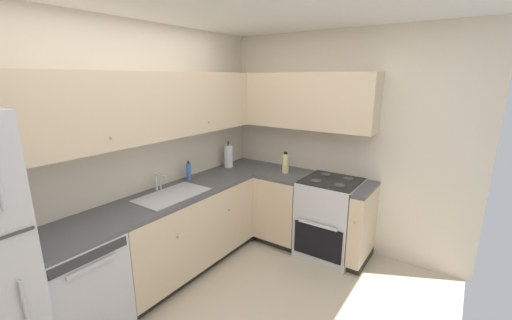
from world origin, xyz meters
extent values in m
cube|color=beige|center=(0.00, 1.43, 1.26)|extent=(3.80, 0.05, 2.52)
cube|color=beige|center=(1.88, 0.00, 1.26)|extent=(0.05, 2.92, 2.52)
cube|color=silver|center=(-0.72, 1.11, 0.43)|extent=(0.60, 0.60, 0.85)
cube|color=#333333|center=(-0.72, 0.81, 0.80)|extent=(0.55, 0.01, 0.07)
cube|color=silver|center=(-0.72, 0.79, 0.73)|extent=(0.36, 0.02, 0.02)
cube|color=beige|center=(0.42, 1.11, 0.47)|extent=(1.66, 0.60, 0.76)
cube|color=black|center=(0.42, 1.14, 0.04)|extent=(1.66, 0.54, 0.09)
sphere|color=tan|center=(0.05, 0.80, 0.61)|extent=(0.02, 0.02, 0.02)
sphere|color=tan|center=(0.78, 0.80, 0.61)|extent=(0.02, 0.02, 0.02)
cube|color=#4C4C51|center=(0.42, 1.11, 0.87)|extent=(2.87, 0.60, 0.03)
cube|color=beige|center=(1.55, 0.54, 0.47)|extent=(0.60, 0.53, 0.76)
cube|color=black|center=(1.58, 0.54, 0.04)|extent=(0.54, 0.53, 0.09)
cube|color=beige|center=(1.55, -0.42, 0.47)|extent=(0.60, 0.15, 0.76)
cube|color=black|center=(1.58, -0.42, 0.04)|extent=(0.54, 0.15, 0.09)
sphere|color=tan|center=(1.24, -0.42, 0.61)|extent=(0.02, 0.02, 0.02)
cube|color=#4C4C51|center=(1.55, 0.54, 0.87)|extent=(0.60, 0.53, 0.03)
cube|color=#4C4C51|center=(1.55, -0.42, 0.87)|extent=(0.60, 0.15, 0.03)
cube|color=silver|center=(1.57, -0.04, 0.44)|extent=(0.64, 0.62, 0.89)
cube|color=black|center=(1.24, -0.04, 0.28)|extent=(0.02, 0.55, 0.37)
cube|color=silver|center=(1.22, -0.04, 0.49)|extent=(0.02, 0.43, 0.02)
cube|color=black|center=(1.57, -0.04, 0.89)|extent=(0.59, 0.60, 0.01)
cube|color=silver|center=(1.88, -0.04, 0.96)|extent=(0.03, 0.60, 0.15)
cylinder|color=#4C4C4C|center=(1.43, -0.18, 0.90)|extent=(0.11, 0.11, 0.01)
cylinder|color=#4C4C4C|center=(1.43, 0.09, 0.90)|extent=(0.11, 0.11, 0.01)
cylinder|color=#4C4C4C|center=(1.71, -0.18, 0.90)|extent=(0.11, 0.11, 0.01)
cylinder|color=#4C4C4C|center=(1.71, 0.09, 0.90)|extent=(0.11, 0.11, 0.01)
cube|color=beige|center=(0.26, 1.25, 1.74)|extent=(2.55, 0.32, 0.63)
sphere|color=tan|center=(-0.31, 1.08, 1.54)|extent=(0.02, 0.02, 0.02)
sphere|color=tan|center=(0.82, 1.08, 1.54)|extent=(0.02, 0.02, 0.02)
cube|color=beige|center=(1.69, 0.49, 1.74)|extent=(0.32, 1.84, 0.63)
cube|color=#B7B7BC|center=(0.26, 1.08, 0.89)|extent=(0.70, 0.40, 0.01)
cube|color=gray|center=(0.26, 1.08, 0.84)|extent=(0.64, 0.36, 0.09)
cube|color=#99999E|center=(0.26, 1.08, 0.85)|extent=(0.02, 0.35, 0.06)
cylinder|color=silver|center=(0.26, 1.31, 0.98)|extent=(0.02, 0.02, 0.19)
cylinder|color=silver|center=(0.26, 1.23, 1.06)|extent=(0.02, 0.15, 0.02)
cylinder|color=silver|center=(0.31, 1.31, 0.92)|extent=(0.02, 0.02, 0.06)
cylinder|color=#3F72BF|center=(0.69, 1.29, 0.98)|extent=(0.05, 0.05, 0.19)
cylinder|color=#262626|center=(0.69, 1.29, 1.09)|extent=(0.02, 0.02, 0.03)
cylinder|color=white|center=(1.37, 1.27, 1.03)|extent=(0.11, 0.11, 0.29)
cylinder|color=#3F3F3F|center=(1.37, 1.27, 1.05)|extent=(0.02, 0.02, 0.35)
cylinder|color=beige|center=(1.55, 0.54, 1.00)|extent=(0.08, 0.08, 0.23)
cylinder|color=black|center=(1.55, 0.54, 1.13)|extent=(0.05, 0.05, 0.02)
camera|label=1|loc=(-1.70, -1.26, 2.01)|focal=22.47mm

